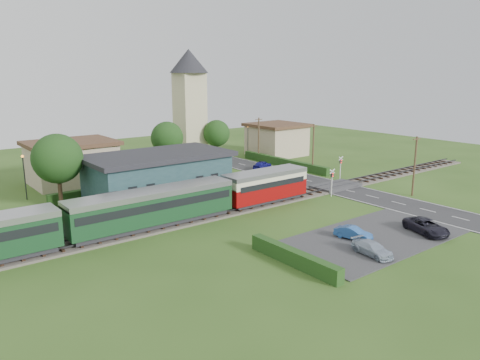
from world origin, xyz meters
TOP-DOWN VIEW (x-y plane):
  - ground at (0.00, 0.00)m, footprint 120.00×120.00m
  - railway_track at (0.00, 2.00)m, footprint 76.00×3.20m
  - road at (10.00, 0.00)m, footprint 6.00×70.00m
  - car_park at (-1.50, -12.00)m, footprint 17.00×9.00m
  - crossing_deck at (10.00, 2.00)m, footprint 6.20×3.40m
  - platform at (-10.00, 5.20)m, footprint 30.00×3.00m
  - equipment_hut at (-18.00, 5.20)m, footprint 2.30×2.30m
  - station_building at (-10.00, 10.99)m, footprint 16.00×9.00m
  - train at (-18.55, 2.00)m, footprint 43.20×2.90m
  - church_tower at (5.00, 28.00)m, footprint 6.00×6.00m
  - house_west at (-15.00, 25.00)m, footprint 10.80×8.80m
  - house_east at (20.00, 24.00)m, footprint 8.80×8.80m
  - hedge_carpark at (-11.00, -12.00)m, footprint 0.80×9.00m
  - hedge_roadside at (14.20, 16.00)m, footprint 0.80×18.00m
  - hedge_station at (-10.00, 15.50)m, footprint 22.00×0.80m
  - tree_a at (-20.00, 14.00)m, footprint 5.20×5.20m
  - tree_b at (-2.00, 23.00)m, footprint 4.60×4.60m
  - tree_c at (8.00, 25.00)m, footprint 4.20×4.20m
  - utility_pole_b at (14.20, -6.00)m, footprint 1.40×0.22m
  - utility_pole_c at (14.20, 10.00)m, footprint 1.40×0.22m
  - utility_pole_d at (14.20, 22.00)m, footprint 1.40×0.22m
  - crossing_signal_near at (6.40, -0.41)m, footprint 0.84×0.28m
  - crossing_signal_far at (13.60, 4.39)m, footprint 0.84×0.28m
  - streetlamp_west at (-22.00, 20.00)m, footprint 0.30×0.30m
  - streetlamp_east at (16.00, 27.00)m, footprint 0.30×0.30m
  - car_on_road at (10.04, 16.18)m, footprint 3.99×2.72m
  - car_park_blue at (-3.12, -11.22)m, footprint 1.86×3.44m
  - car_park_silver at (-4.85, -14.50)m, footprint 1.96×3.86m
  - car_park_dark at (3.26, -14.29)m, footprint 3.44×4.97m
  - pedestrian_near at (-1.22, 4.46)m, footprint 0.68×0.50m
  - pedestrian_far at (-16.71, 4.50)m, footprint 0.79×0.88m

SIDE VIEW (x-z plane):
  - ground at x=0.00m, z-range 0.00..0.00m
  - road at x=10.00m, z-range 0.00..0.05m
  - car_park at x=-1.50m, z-range 0.00..0.08m
  - railway_track at x=0.00m, z-range -0.13..0.36m
  - crossing_deck at x=10.00m, z-range 0.00..0.45m
  - platform at x=-10.00m, z-range 0.00..0.45m
  - hedge_carpark at x=-11.00m, z-range 0.00..1.20m
  - hedge_roadside at x=14.20m, z-range 0.00..1.20m
  - car_park_silver at x=-4.85m, z-range 0.08..1.15m
  - car_park_blue at x=-3.12m, z-range 0.08..1.16m
  - hedge_station at x=-10.00m, z-range 0.00..1.30m
  - car_on_road at x=10.04m, z-range 0.05..1.31m
  - car_park_dark at x=3.26m, z-range 0.08..1.34m
  - pedestrian_far at x=-16.71m, z-range 0.45..1.95m
  - pedestrian_near at x=-1.22m, z-range 0.45..2.18m
  - equipment_hut at x=-18.00m, z-range 0.47..3.02m
  - crossing_signal_near at x=6.40m, z-range 0.50..3.78m
  - crossing_signal_far at x=13.60m, z-range 0.50..3.78m
  - train at x=-18.55m, z-range 0.48..3.88m
  - station_building at x=-10.00m, z-range 0.04..5.34m
  - house_west at x=-15.00m, z-range 0.04..5.54m
  - house_east at x=20.00m, z-range 0.05..5.55m
  - streetlamp_west at x=-22.00m, z-range 0.46..5.62m
  - streetlamp_east at x=16.00m, z-range 0.46..5.62m
  - utility_pole_b at x=14.20m, z-range 0.13..7.13m
  - utility_pole_c at x=14.20m, z-range 0.13..7.13m
  - utility_pole_d at x=14.20m, z-range 0.13..7.13m
  - tree_c at x=8.00m, z-range 1.26..8.04m
  - tree_b at x=-2.00m, z-range 1.35..8.69m
  - tree_a at x=-20.00m, z-range 1.38..9.38m
  - church_tower at x=5.00m, z-range 1.43..19.03m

